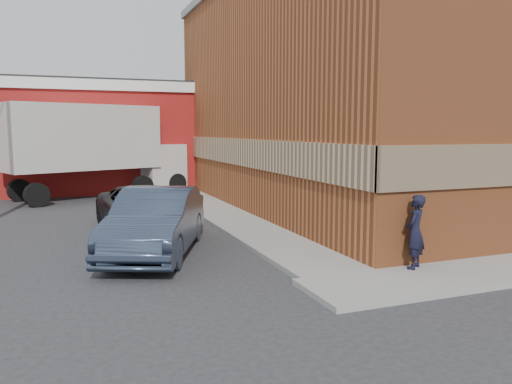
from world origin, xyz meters
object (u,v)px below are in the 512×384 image
object	(u,v)px
warehouse	(38,136)
box_truck	(99,145)
brick_building	(395,93)
man	(415,232)
sedan	(156,222)
suv_a	(144,209)

from	to	relation	value
warehouse	box_truck	distance (m)	5.46
brick_building	man	xyz separation A→B (m)	(-6.17, -9.25, -3.75)
man	box_truck	world-z (taller)	box_truck
man	box_truck	xyz separation A→B (m)	(-5.55, 15.57, 1.52)
man	sedan	world-z (taller)	man
sedan	brick_building	bearing A→B (deg)	48.60
warehouse	brick_building	bearing A→B (deg)	-37.20
sedan	warehouse	bearing A→B (deg)	123.97
warehouse	man	bearing A→B (deg)	-67.65
brick_building	box_truck	bearing A→B (deg)	151.66
box_truck	sedan	bearing A→B (deg)	-108.35
warehouse	box_truck	xyz separation A→B (m)	(2.78, -4.68, -0.36)
suv_a	box_truck	xyz separation A→B (m)	(-0.73, 8.70, 1.76)
brick_building	suv_a	size ratio (longest dim) A/B	3.66
brick_building	box_truck	world-z (taller)	brick_building
warehouse	box_truck	size ratio (longest dim) A/B	1.82
brick_building	warehouse	world-z (taller)	brick_building
man	box_truck	size ratio (longest dim) A/B	0.18
man	suv_a	world-z (taller)	man
warehouse	man	world-z (taller)	warehouse
suv_a	brick_building	bearing A→B (deg)	7.50
man	box_truck	distance (m)	16.60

